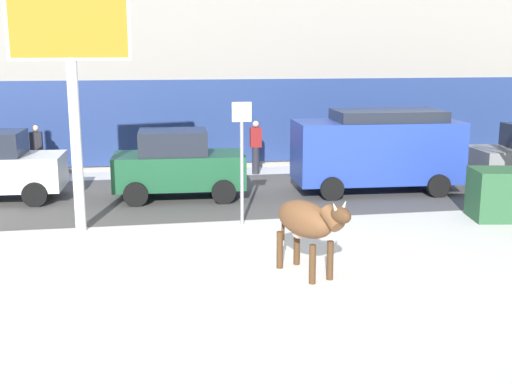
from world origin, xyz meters
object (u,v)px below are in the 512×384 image
object	(u,v)px
dumpster	(508,194)
cow_brown	(307,221)
pedestrian_by_cars	(256,147)
pedestrian_near_billboard	(37,153)
billboard	(69,33)
car_darkgreen_hatchback	(178,164)
street_sign	(242,153)
car_blue_van	(377,148)

from	to	relation	value
dumpster	cow_brown	bearing A→B (deg)	-152.21
pedestrian_by_cars	pedestrian_near_billboard	bearing A→B (deg)	180.00
billboard	dumpster	xyz separation A→B (m)	(9.96, -0.70, -3.71)
car_darkgreen_hatchback	pedestrian_by_cars	bearing A→B (deg)	48.98
dumpster	pedestrian_near_billboard	bearing A→B (deg)	150.10
car_darkgreen_hatchback	pedestrian_by_cars	xyz separation A→B (m)	(2.70, 3.10, -0.05)
pedestrian_near_billboard	dumpster	world-z (taller)	pedestrian_near_billboard
car_darkgreen_hatchback	pedestrian_near_billboard	bearing A→B (deg)	142.95
cow_brown	billboard	xyz separation A→B (m)	(-4.24, 3.71, 3.32)
pedestrian_near_billboard	street_sign	xyz separation A→B (m)	(5.41, -6.09, 0.79)
cow_brown	street_sign	size ratio (longest dim) A/B	0.68
cow_brown	car_blue_van	size ratio (longest dim) A/B	0.41
car_darkgreen_hatchback	pedestrian_by_cars	distance (m)	4.11
billboard	pedestrian_near_billboard	xyz separation A→B (m)	(-1.76, 6.04, -3.43)
pedestrian_near_billboard	dumpster	xyz separation A→B (m)	(11.72, -6.74, -0.28)
car_blue_van	pedestrian_near_billboard	world-z (taller)	car_blue_van
cow_brown	pedestrian_by_cars	size ratio (longest dim) A/B	1.10
pedestrian_near_billboard	street_sign	distance (m)	8.18
dumpster	street_sign	world-z (taller)	street_sign
car_blue_van	dumpster	size ratio (longest dim) A/B	2.76
pedestrian_near_billboard	dumpster	distance (m)	13.52
pedestrian_near_billboard	dumpster	bearing A→B (deg)	-29.90
street_sign	car_blue_van	bearing A→B (deg)	33.37
pedestrian_by_cars	car_darkgreen_hatchback	bearing A→B (deg)	-131.02
pedestrian_near_billboard	car_darkgreen_hatchback	bearing A→B (deg)	-37.05
car_blue_van	pedestrian_near_billboard	size ratio (longest dim) A/B	2.71
street_sign	pedestrian_near_billboard	bearing A→B (deg)	131.59
car_darkgreen_hatchback	pedestrian_near_billboard	distance (m)	5.15
cow_brown	car_blue_van	xyz separation A→B (m)	(3.71, 6.50, 0.25)
billboard	car_blue_van	bearing A→B (deg)	19.32
billboard	pedestrian_by_cars	xyz separation A→B (m)	(5.05, 6.04, -3.43)
cow_brown	dumpster	bearing A→B (deg)	27.79
cow_brown	car_blue_van	bearing A→B (deg)	60.26
billboard	dumpster	size ratio (longest dim) A/B	3.27
billboard	car_blue_van	distance (m)	8.98
car_darkgreen_hatchback	street_sign	xyz separation A→B (m)	(1.30, -2.99, 0.74)
cow_brown	car_darkgreen_hatchback	bearing A→B (deg)	105.90
car_blue_van	street_sign	size ratio (longest dim) A/B	1.66
billboard	street_sign	bearing A→B (deg)	-0.80
car_darkgreen_hatchback	car_blue_van	distance (m)	5.62
pedestrian_by_cars	billboard	bearing A→B (deg)	-129.89
cow_brown	dumpster	distance (m)	6.47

